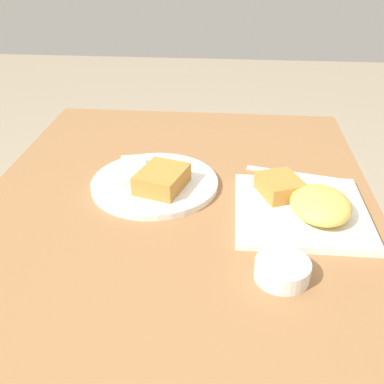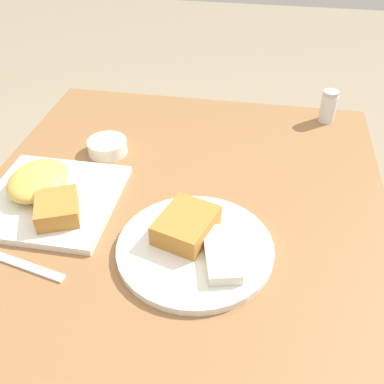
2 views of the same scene
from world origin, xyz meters
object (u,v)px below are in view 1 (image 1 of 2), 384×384
(plate_oval_far, at_px, (155,181))
(butter_knife, at_px, (291,174))
(plate_square_near, at_px, (305,205))
(sauce_ramekin, at_px, (282,269))

(plate_oval_far, distance_m, butter_knife, 0.31)
(butter_knife, bearing_deg, plate_square_near, 105.88)
(plate_oval_far, bearing_deg, butter_knife, -74.27)
(plate_oval_far, relative_size, sauce_ramekin, 3.08)
(plate_oval_far, bearing_deg, plate_square_near, -104.41)
(plate_square_near, xyz_separation_m, plate_oval_far, (0.08, 0.31, -0.01))
(plate_oval_far, xyz_separation_m, sauce_ramekin, (-0.27, -0.25, 0.00))
(sauce_ramekin, bearing_deg, plate_square_near, -17.28)
(plate_square_near, relative_size, plate_oval_far, 0.93)
(plate_square_near, bearing_deg, butter_knife, 3.13)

